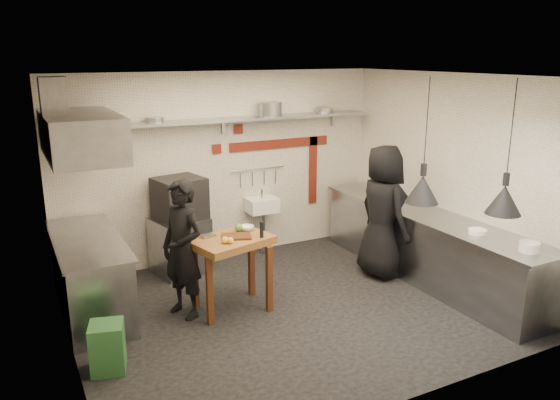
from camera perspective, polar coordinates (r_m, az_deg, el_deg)
name	(u,v)px	position (r m, az deg, el deg)	size (l,w,h in m)	color
floor	(289,309)	(6.85, 0.96, -11.29)	(5.00, 5.00, 0.00)	black
ceiling	(290,76)	(6.14, 1.07, 12.81)	(5.00, 5.00, 0.00)	beige
wall_back	(223,167)	(8.21, -5.96, 3.47)	(5.00, 0.04, 2.80)	silver
wall_front	(409,257)	(4.70, 13.30, -5.83)	(5.00, 0.04, 2.80)	silver
wall_left	(61,230)	(5.66, -21.91, -2.93)	(0.04, 4.20, 2.80)	silver
wall_right	(450,177)	(7.82, 17.38, 2.27)	(0.04, 4.20, 2.80)	silver
red_band_horiz	(280,144)	(8.53, 0.02, 5.90)	(1.70, 0.02, 0.14)	maroon
red_band_vert	(313,170)	(8.90, 3.46, 3.13)	(0.14, 0.02, 1.10)	maroon
red_tile_a	(238,129)	(8.19, -4.37, 7.39)	(0.14, 0.02, 0.14)	maroon
red_tile_b	(217,149)	(8.11, -6.62, 5.32)	(0.14, 0.02, 0.14)	maroon
back_shelf	(226,120)	(7.93, -5.62, 8.34)	(4.60, 0.34, 0.04)	gray
shelf_bracket_left	(87,134)	(7.61, -19.52, 6.50)	(0.04, 0.06, 0.24)	gray
shelf_bracket_mid	(223,126)	(8.08, -6.00, 7.74)	(0.04, 0.06, 0.24)	gray
shelf_bracket_right	(333,119)	(8.94, 5.52, 8.47)	(0.04, 0.06, 0.24)	gray
pan_far_left	(114,121)	(7.49, -16.96, 7.87)	(0.25, 0.25, 0.09)	gray
pan_mid_left	(155,120)	(7.61, -12.97, 8.16)	(0.25, 0.25, 0.07)	gray
stock_pot	(271,109)	(8.20, -1.00, 9.48)	(0.34, 0.34, 0.20)	gray
pan_right	(324,110)	(8.67, 4.65, 9.34)	(0.26, 0.26, 0.08)	gray
oven_stand	(180,245)	(7.92, -10.37, -4.66)	(0.70, 0.64, 0.80)	gray
combi_oven	(180,198)	(7.71, -10.45, 0.17)	(0.62, 0.58, 0.58)	black
oven_door	(185,203)	(7.48, -9.86, -0.28)	(0.47, 0.03, 0.46)	maroon
oven_glass	(186,203)	(7.45, -9.78, -0.34)	(0.38, 0.02, 0.34)	black
hand_sink	(262,205)	(8.41, -1.90, -0.52)	(0.46, 0.34, 0.22)	white
sink_tap	(262,194)	(8.36, -1.92, 0.66)	(0.03, 0.03, 0.14)	gray
sink_drain	(263,233)	(8.50, -1.76, -3.44)	(0.06, 0.06, 0.66)	gray
utensil_rail	(258,169)	(8.40, -2.35, 3.25)	(0.02, 0.02, 0.90)	gray
counter_right	(426,247)	(7.84, 15.00, -4.75)	(0.70, 3.80, 0.90)	gray
counter_right_top	(428,215)	(7.70, 15.23, -1.49)	(0.76, 3.90, 0.03)	gray
plate_stack	(529,247)	(6.61, 24.61, -4.48)	(0.22, 0.22, 0.11)	white
small_bowl_right	(478,231)	(7.04, 19.94, -3.10)	(0.22, 0.22, 0.05)	white
counter_left	(90,277)	(6.99, -19.20, -7.56)	(0.70, 1.90, 0.90)	gray
counter_left_top	(87,240)	(6.84, -19.53, -3.96)	(0.76, 2.00, 0.03)	gray
extractor_hood	(81,135)	(6.56, -20.05, 6.35)	(0.78, 1.60, 0.50)	gray
hood_duct	(54,100)	(6.49, -22.58, 9.60)	(0.28, 0.28, 0.50)	gray
green_bin	(108,347)	(5.81, -17.58, -14.45)	(0.32, 0.32, 0.50)	#265C2D
prep_table	(232,274)	(6.69, -5.07, -7.67)	(0.92, 0.64, 0.92)	brown
cutting_board	(236,236)	(6.54, -4.58, -3.81)	(0.35, 0.25, 0.03)	#4D2813
pepper_mill	(262,229)	(6.49, -1.93, -3.10)	(0.05, 0.05, 0.20)	black
lemon_a	(225,240)	(6.33, -5.76, -4.20)	(0.08, 0.08, 0.08)	gold
lemon_b	(230,240)	(6.32, -5.22, -4.23)	(0.08, 0.08, 0.08)	gold
veg_ball	(239,228)	(6.74, -4.34, -2.89)	(0.10, 0.10, 0.10)	#4C8F2F
steel_tray	(208,236)	(6.58, -7.53, -3.73)	(0.17, 0.11, 0.03)	gray
bowl	(247,228)	(6.78, -3.49, -2.94)	(0.18, 0.18, 0.06)	white
heat_lamp_near	(426,142)	(6.33, 14.98, 5.92)	(0.38, 0.38, 1.42)	black
heat_lamp_far	(510,148)	(6.35, 22.88, 5.02)	(0.39, 0.39, 1.47)	black
chef_left	(183,249)	(6.49, -10.15, -5.10)	(0.61, 0.40, 1.66)	black
chef_right	(383,212)	(7.66, 10.68, -1.20)	(0.91, 0.59, 1.86)	black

